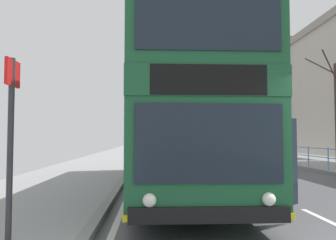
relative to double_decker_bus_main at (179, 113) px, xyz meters
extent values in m
cube|color=silver|center=(2.48, -3.85, -2.30)|extent=(0.12, 2.00, 0.00)
cube|color=silver|center=(2.48, 0.95, -2.30)|extent=(0.12, 2.00, 0.00)
cube|color=silver|center=(2.48, 5.75, -2.30)|extent=(0.12, 2.00, 0.00)
cube|color=silver|center=(2.48, 10.55, -2.30)|extent=(0.12, 2.00, 0.00)
cube|color=silver|center=(2.48, 15.35, -2.30)|extent=(0.12, 2.00, 0.00)
cube|color=silver|center=(2.48, 20.15, -2.30)|extent=(0.12, 2.00, 0.00)
cube|color=silver|center=(2.48, 24.95, -2.30)|extent=(0.12, 2.00, 0.00)
cube|color=silver|center=(2.48, 29.75, -2.30)|extent=(0.12, 2.00, 0.00)
cube|color=silver|center=(2.48, 34.55, -2.30)|extent=(0.12, 2.00, 0.00)
cube|color=silver|center=(2.48, 39.35, -2.30)|extent=(0.12, 2.00, 0.00)
cube|color=silver|center=(2.48, 44.15, -2.30)|extent=(0.12, 2.00, 0.00)
cube|color=#19512D|center=(0.00, 0.02, -1.04)|extent=(2.48, 10.67, 1.82)
cube|color=#19512D|center=(0.00, 0.02, 0.11)|extent=(2.49, 10.72, 0.48)
cube|color=#19512D|center=(0.00, 0.02, 1.18)|extent=(2.48, 10.67, 1.67)
cube|color=#154527|center=(0.00, 0.02, 2.06)|extent=(2.41, 10.35, 0.08)
cube|color=#19232D|center=(0.00, -5.33, -0.82)|extent=(2.18, 0.03, 1.17)
cube|color=black|center=(0.00, -5.33, 0.11)|extent=(1.73, 0.03, 0.46)
cube|color=#19232D|center=(0.00, -5.33, 1.18)|extent=(2.18, 0.03, 1.27)
cube|color=black|center=(0.00, -5.34, -1.85)|extent=(2.35, 0.08, 0.24)
cube|color=yellow|center=(0.00, 0.02, -1.89)|extent=(2.51, 10.72, 0.10)
cube|color=#19232D|center=(1.25, 0.28, -0.78)|extent=(0.02, 8.32, 0.95)
cube|color=#19232D|center=(1.25, 0.02, 1.27)|extent=(0.02, 9.60, 1.00)
cube|color=#19232D|center=(-1.25, 0.28, -0.78)|extent=(0.02, 8.32, 0.95)
cube|color=#19232D|center=(-1.25, 0.02, 1.27)|extent=(0.02, 9.60, 1.00)
sphere|color=white|center=(0.87, -5.35, -1.63)|extent=(0.20, 0.20, 0.20)
sphere|color=white|center=(-0.87, -5.35, -1.63)|extent=(0.20, 0.20, 0.20)
cube|color=#19232D|center=(1.52, -4.27, -1.17)|extent=(0.68, 0.49, 1.57)
cube|color=black|center=(1.18, -3.97, -1.17)|extent=(0.10, 0.90, 1.57)
cylinder|color=black|center=(1.19, -3.12, -1.78)|extent=(0.30, 1.04, 1.04)
cylinder|color=black|center=(-1.19, -3.12, -1.78)|extent=(0.30, 1.04, 1.04)
cylinder|color=black|center=(1.19, 3.45, -1.78)|extent=(0.30, 1.04, 1.04)
cylinder|color=black|center=(-1.19, 3.45, -1.78)|extent=(0.30, 1.04, 1.04)
cylinder|color=#598CC6|center=(6.93, 4.50, -1.67)|extent=(0.05, 0.05, 0.99)
cylinder|color=#598CC6|center=(6.93, 6.41, -1.67)|extent=(0.05, 0.05, 0.99)
cylinder|color=#598CC6|center=(6.93, 8.32, -1.67)|extent=(0.05, 0.05, 0.99)
cylinder|color=#598CC6|center=(6.93, 10.23, -1.67)|extent=(0.05, 0.05, 0.99)
cylinder|color=#598CC6|center=(6.93, 12.14, -1.67)|extent=(0.05, 0.05, 0.99)
cylinder|color=#598CC6|center=(6.93, 14.05, -1.67)|extent=(0.05, 0.05, 0.99)
cylinder|color=#598CC6|center=(6.93, 15.96, -1.67)|extent=(0.05, 0.05, 0.99)
cylinder|color=#598CC6|center=(6.93, 17.87, -1.67)|extent=(0.05, 0.05, 0.99)
cylinder|color=#598CC6|center=(6.93, 19.78, -1.67)|extent=(0.05, 0.05, 0.99)
cylinder|color=#598CC6|center=(6.93, 21.69, -1.67)|extent=(0.05, 0.05, 0.99)
cylinder|color=#598CC6|center=(6.93, 23.60, -1.67)|extent=(0.05, 0.05, 0.99)
cylinder|color=#598CC6|center=(6.93, 7.36, -1.22)|extent=(0.04, 32.47, 0.04)
cylinder|color=#598CC6|center=(6.93, 7.36, -1.62)|extent=(0.04, 32.47, 0.04)
cylinder|color=#2D2D33|center=(-2.72, -5.61, -0.91)|extent=(0.08, 0.08, 2.50)
cube|color=red|center=(-2.72, -5.59, 0.14)|extent=(0.04, 0.44, 0.36)
cylinder|color=#38383D|center=(8.23, 12.86, 2.24)|extent=(0.14, 0.14, 8.80)
cube|color=#B2B2AD|center=(8.23, 12.86, 6.75)|extent=(0.28, 0.60, 0.20)
cylinder|color=#423328|center=(7.51, 6.12, 2.78)|extent=(1.03, 1.36, 1.13)
cylinder|color=#423328|center=(7.49, 5.20, 2.60)|extent=(1.07, 0.63, 1.47)
cylinder|color=#4C3D2D|center=(8.98, 25.65, 0.43)|extent=(0.33, 0.33, 5.18)
cylinder|color=#4C3D2D|center=(8.40, 25.39, 2.31)|extent=(1.24, 0.62, 1.18)
cylinder|color=#4C3D2D|center=(9.06, 25.11, 1.39)|extent=(0.25, 1.13, 0.80)
cylinder|color=#4C3D2D|center=(8.47, 25.27, 3.03)|extent=(1.12, 0.87, 1.40)
cylinder|color=#4C3D2D|center=(9.62, 25.88, 2.08)|extent=(1.39, 0.57, 1.55)
cylinder|color=brown|center=(8.21, 17.26, 1.02)|extent=(0.38, 0.38, 6.36)
cylinder|color=brown|center=(7.77, 17.27, 4.42)|extent=(0.99, 0.12, 1.65)
cylinder|color=brown|center=(8.64, 16.81, 3.72)|extent=(0.99, 1.05, 1.04)
cylinder|color=brown|center=(7.75, 17.34, 3.67)|extent=(1.02, 0.29, 1.01)
cylinder|color=brown|center=(7.62, 17.11, 2.22)|extent=(1.29, 0.44, 1.79)
cube|color=gray|center=(19.81, 34.99, 3.93)|extent=(13.23, 14.33, 12.46)
cube|color=#6D6357|center=(19.81, 34.99, 10.51)|extent=(13.76, 14.90, 0.70)
camera|label=1|loc=(-0.85, -10.32, -0.74)|focal=36.89mm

